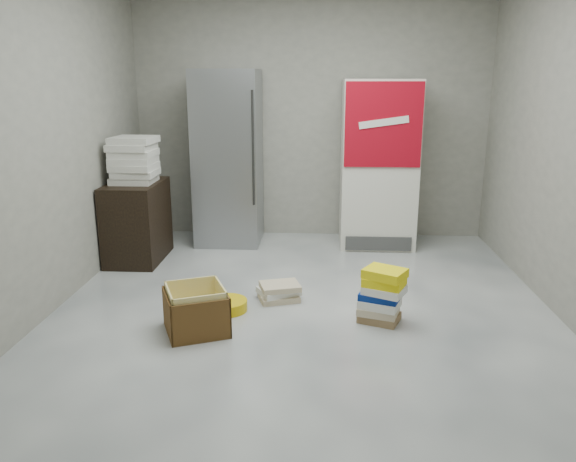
{
  "coord_description": "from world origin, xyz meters",
  "views": [
    {
      "loc": [
        0.13,
        -4.02,
        1.81
      ],
      "look_at": [
        -0.15,
        0.7,
        0.52
      ],
      "focal_mm": 35.0,
      "sensor_mm": 36.0,
      "label": 1
    }
  ],
  "objects_px": {
    "coke_cooler": "(378,164)",
    "wood_shelf": "(137,222)",
    "steel_fridge": "(228,158)",
    "phonebook_stack_main": "(382,295)",
    "cardboard_box": "(196,313)"
  },
  "relations": [
    {
      "from": "coke_cooler",
      "to": "wood_shelf",
      "type": "bearing_deg",
      "value": -163.72
    },
    {
      "from": "steel_fridge",
      "to": "coke_cooler",
      "type": "height_order",
      "value": "steel_fridge"
    },
    {
      "from": "coke_cooler",
      "to": "phonebook_stack_main",
      "type": "bearing_deg",
      "value": -94.0
    },
    {
      "from": "phonebook_stack_main",
      "to": "cardboard_box",
      "type": "xyz_separation_m",
      "value": [
        -1.37,
        -0.25,
        -0.07
      ]
    },
    {
      "from": "coke_cooler",
      "to": "cardboard_box",
      "type": "distance_m",
      "value": 2.92
    },
    {
      "from": "cardboard_box",
      "to": "wood_shelf",
      "type": "bearing_deg",
      "value": 97.26
    },
    {
      "from": "phonebook_stack_main",
      "to": "wood_shelf",
      "type": "bearing_deg",
      "value": 171.53
    },
    {
      "from": "steel_fridge",
      "to": "cardboard_box",
      "type": "relative_size",
      "value": 3.38
    },
    {
      "from": "steel_fridge",
      "to": "coke_cooler",
      "type": "xyz_separation_m",
      "value": [
        1.65,
        -0.01,
        -0.05
      ]
    },
    {
      "from": "wood_shelf",
      "to": "phonebook_stack_main",
      "type": "bearing_deg",
      "value": -31.07
    },
    {
      "from": "coke_cooler",
      "to": "wood_shelf",
      "type": "xyz_separation_m",
      "value": [
        -2.48,
        -0.72,
        -0.5
      ]
    },
    {
      "from": "wood_shelf",
      "to": "phonebook_stack_main",
      "type": "xyz_separation_m",
      "value": [
        2.33,
        -1.4,
        -0.18
      ]
    },
    {
      "from": "steel_fridge",
      "to": "cardboard_box",
      "type": "bearing_deg",
      "value": -86.95
    },
    {
      "from": "steel_fridge",
      "to": "phonebook_stack_main",
      "type": "xyz_separation_m",
      "value": [
        1.5,
        -2.13,
        -0.74
      ]
    },
    {
      "from": "wood_shelf",
      "to": "cardboard_box",
      "type": "bearing_deg",
      "value": -59.91
    }
  ]
}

